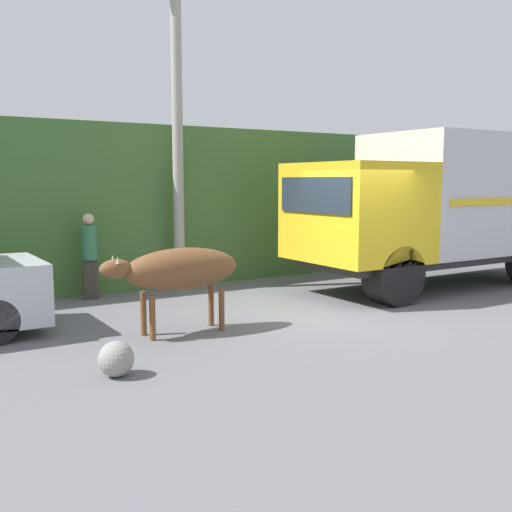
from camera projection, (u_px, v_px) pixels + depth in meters
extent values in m
plane|color=slate|center=(346.00, 311.00, 10.70)|extent=(60.00, 60.00, 0.00)
cube|color=#426B33|center=(176.00, 201.00, 16.64)|extent=(32.00, 6.93, 3.48)
cube|color=#2D2D2D|center=(437.00, 257.00, 13.13)|extent=(6.23, 1.97, 0.18)
cube|color=gold|center=(356.00, 212.00, 11.76)|extent=(2.03, 2.47, 1.91)
cube|color=#232D38|center=(314.00, 195.00, 11.17)|extent=(0.04, 2.10, 0.67)
cube|color=#BCBCC1|center=(471.00, 194.00, 13.49)|extent=(4.74, 2.47, 2.55)
cylinder|color=black|center=(393.00, 275.00, 11.14)|extent=(1.13, 0.54, 1.13)
ellipsoid|color=brown|center=(183.00, 269.00, 9.01)|extent=(1.84, 0.64, 0.64)
ellipsoid|color=brown|center=(116.00, 269.00, 8.46)|extent=(0.47, 0.28, 0.28)
cone|color=#B7AD93|center=(118.00, 260.00, 8.35)|extent=(0.06, 0.06, 0.11)
cone|color=#B7AD93|center=(113.00, 258.00, 8.53)|extent=(0.06, 0.06, 0.11)
cylinder|color=brown|center=(152.00, 318.00, 8.65)|extent=(0.09, 0.09, 0.67)
cylinder|color=brown|center=(143.00, 313.00, 8.94)|extent=(0.09, 0.09, 0.67)
cylinder|color=brown|center=(222.00, 309.00, 9.24)|extent=(0.09, 0.09, 0.67)
cylinder|color=brown|center=(211.00, 305.00, 9.54)|extent=(0.09, 0.09, 0.67)
cube|color=#38332D|center=(90.00, 279.00, 11.70)|extent=(0.28, 0.21, 0.78)
cylinder|color=#33724C|center=(89.00, 242.00, 11.61)|extent=(0.35, 0.35, 0.68)
sphere|color=#DBB28E|center=(88.00, 219.00, 11.56)|extent=(0.22, 0.22, 0.22)
cylinder|color=#9E998E|center=(177.00, 125.00, 12.34)|extent=(0.22, 0.22, 6.91)
sphere|color=gray|center=(116.00, 359.00, 7.06)|extent=(0.43, 0.43, 0.43)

